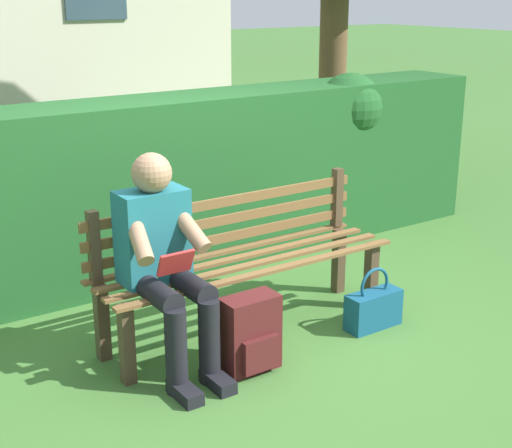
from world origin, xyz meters
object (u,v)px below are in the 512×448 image
(backpack, at_px, (251,334))
(person_seated, at_px, (164,258))
(handbag, at_px, (373,308))
(park_bench, at_px, (240,258))

(backpack, bearing_deg, person_seated, -40.57)
(backpack, bearing_deg, handbag, -179.47)
(park_bench, bearing_deg, backpack, 62.72)
(handbag, bearing_deg, park_bench, -34.77)
(person_seated, height_order, handbag, person_seated)
(person_seated, bearing_deg, park_bench, -163.88)
(person_seated, relative_size, handbag, 3.02)
(park_bench, height_order, person_seated, person_seated)
(park_bench, xyz_separation_m, handbag, (-0.68, 0.47, -0.33))
(backpack, distance_m, handbag, 0.93)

